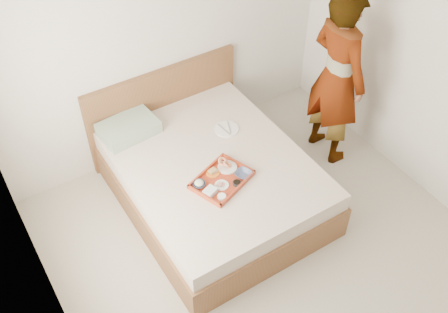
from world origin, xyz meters
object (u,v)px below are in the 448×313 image
at_px(bed, 214,181).
at_px(tray, 222,180).
at_px(person, 337,78).
at_px(dinner_plate, 227,129).

distance_m(bed, tray, 0.39).
height_order(bed, person, person).
bearing_deg(person, tray, 98.90).
xyz_separation_m(bed, person, (1.38, -0.00, 0.66)).
relative_size(tray, person, 0.27).
bearing_deg(tray, bed, 54.71).
distance_m(tray, person, 1.51).
bearing_deg(tray, person, -10.80).
bearing_deg(person, dinner_plate, 72.79).
distance_m(bed, dinner_plate, 0.53).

